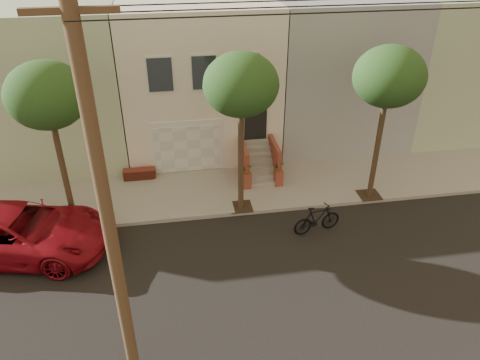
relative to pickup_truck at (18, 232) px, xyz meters
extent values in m
plane|color=black|center=(7.12, -2.55, -0.88)|extent=(90.00, 90.00, 0.00)
cube|color=gray|center=(7.12, 2.80, -0.81)|extent=(40.00, 3.70, 0.15)
cube|color=silver|center=(7.12, 8.65, 2.77)|extent=(7.00, 8.00, 7.00)
cube|color=#9EB08E|center=(0.32, 8.65, 2.77)|extent=(6.50, 8.00, 7.00)
cube|color=gray|center=(13.92, 8.65, 2.77)|extent=(6.50, 8.00, 7.00)
cube|color=#9EB08E|center=(20.42, 8.65, 2.77)|extent=(6.50, 8.00, 7.00)
cube|color=silver|center=(6.22, 4.67, 0.52)|extent=(3.20, 0.12, 2.50)
cube|color=silver|center=(6.22, 4.61, 0.42)|extent=(2.90, 0.06, 2.20)
cube|color=gray|center=(6.22, 2.80, -0.72)|extent=(3.20, 3.70, 0.02)
cube|color=maroon|center=(4.02, 4.35, -0.51)|extent=(1.40, 0.45, 0.44)
cube|color=black|center=(9.32, 4.62, 1.67)|extent=(1.00, 0.06, 2.00)
cube|color=#3F4751|center=(5.32, 4.62, 3.87)|extent=(1.00, 0.06, 1.40)
cube|color=silver|center=(5.32, 4.64, 3.87)|extent=(1.15, 0.05, 1.55)
cube|color=#3F4751|center=(7.12, 4.62, 3.87)|extent=(1.00, 0.06, 1.40)
cube|color=silver|center=(7.12, 4.64, 3.87)|extent=(1.15, 0.05, 1.55)
cube|color=#3F4751|center=(8.92, 4.62, 3.87)|extent=(1.00, 0.06, 1.40)
cube|color=silver|center=(8.92, 4.64, 3.87)|extent=(1.15, 0.05, 1.55)
cube|color=gray|center=(9.32, 2.83, -0.63)|extent=(1.20, 0.28, 0.20)
cube|color=gray|center=(9.32, 3.11, -0.43)|extent=(1.20, 0.28, 0.20)
cube|color=gray|center=(9.32, 3.39, -0.23)|extent=(1.20, 0.28, 0.20)
cube|color=gray|center=(9.32, 3.67, -0.03)|extent=(1.20, 0.28, 0.20)
cube|color=gray|center=(9.32, 3.95, 0.17)|extent=(1.20, 0.28, 0.20)
cube|color=gray|center=(9.32, 4.23, 0.37)|extent=(1.20, 0.28, 0.20)
cube|color=gray|center=(9.32, 4.51, 0.57)|extent=(1.20, 0.28, 0.20)
cube|color=brown|center=(8.62, 3.67, 0.07)|extent=(0.18, 1.96, 1.60)
cube|color=brown|center=(10.02, 3.67, 0.07)|extent=(0.18, 1.96, 1.60)
cube|color=brown|center=(8.62, 2.79, -0.38)|extent=(0.35, 0.35, 0.70)
imported|color=#1D3F16|center=(8.62, 2.79, 0.19)|extent=(0.40, 0.35, 0.45)
cube|color=brown|center=(10.02, 2.79, -0.38)|extent=(0.35, 0.35, 0.70)
imported|color=#1D3F16|center=(10.02, 2.79, 0.19)|extent=(0.41, 0.35, 0.45)
cube|color=#2D2116|center=(1.62, 1.35, -0.73)|extent=(0.90, 0.90, 0.02)
cylinder|color=#322116|center=(1.62, 1.35, 1.37)|extent=(0.22, 0.22, 4.20)
ellipsoid|color=#1D3F16|center=(1.62, 1.35, 4.42)|extent=(2.70, 2.57, 2.29)
cube|color=#2D2116|center=(8.12, 1.35, -0.73)|extent=(0.90, 0.90, 0.02)
cylinder|color=#322116|center=(8.12, 1.35, 1.37)|extent=(0.22, 0.22, 4.20)
ellipsoid|color=#1D3F16|center=(8.12, 1.35, 4.42)|extent=(2.70, 2.57, 2.29)
cube|color=#2D2116|center=(13.62, 1.35, -0.73)|extent=(0.90, 0.90, 0.02)
cylinder|color=#322116|center=(13.62, 1.35, 1.37)|extent=(0.22, 0.22, 4.20)
ellipsoid|color=#1D3F16|center=(13.62, 1.35, 4.42)|extent=(2.70, 2.57, 2.29)
cylinder|color=#4B3122|center=(4.12, -5.75, 4.12)|extent=(0.30, 0.30, 10.00)
cube|color=#4B3122|center=(4.12, -5.75, 8.32)|extent=(1.60, 0.12, 0.12)
imported|color=maroon|center=(0.00, 0.00, 0.00)|extent=(6.85, 4.22, 1.77)
imported|color=black|center=(10.70, -0.54, -0.31)|extent=(1.98, 0.89, 1.15)
camera|label=1|loc=(5.59, -13.94, 9.78)|focal=34.46mm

